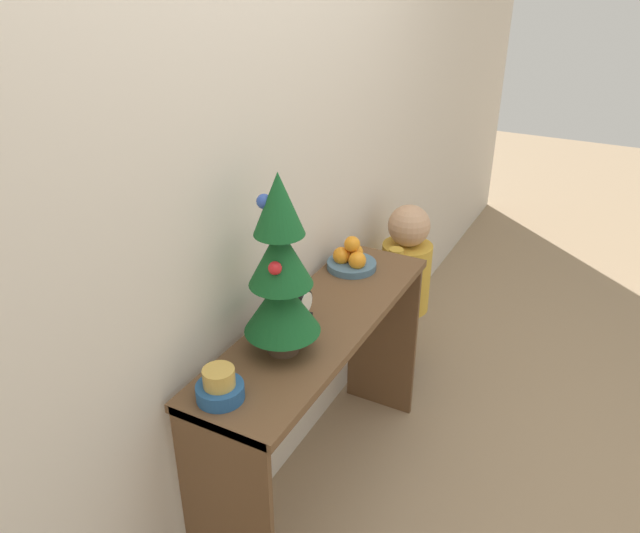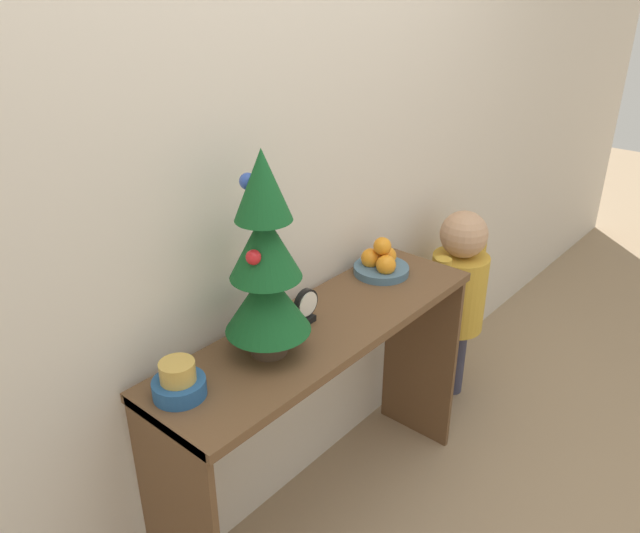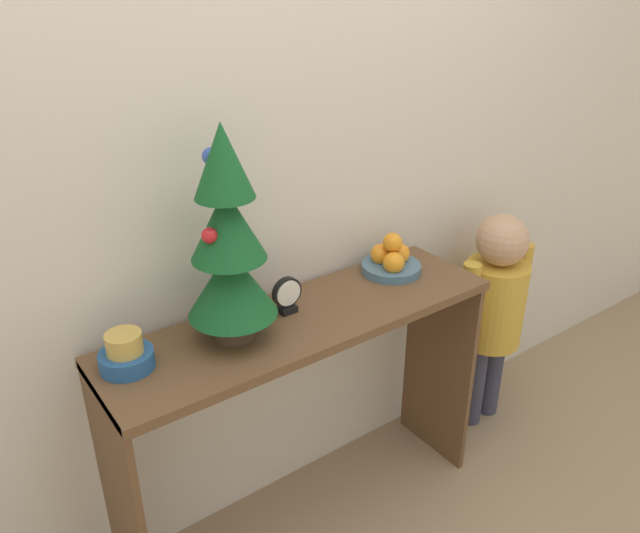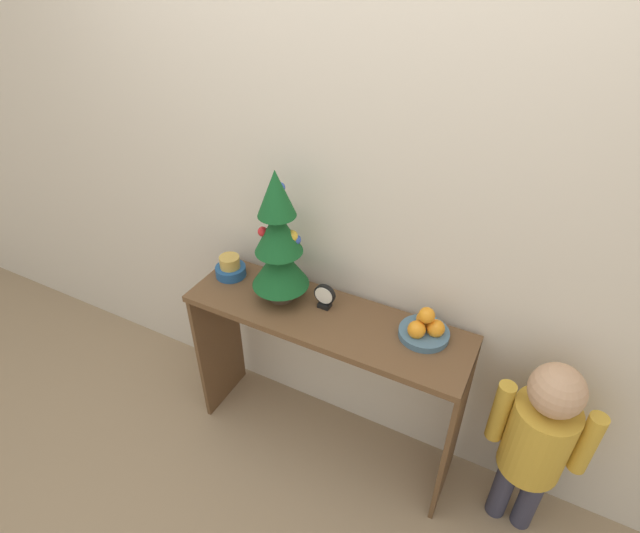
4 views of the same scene
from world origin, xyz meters
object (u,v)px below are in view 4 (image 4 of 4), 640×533
object	(u,v)px
fruit_bowl	(425,328)
desk_clock	(325,296)
child_figure	(538,437)
singing_bowl	(230,268)
mini_tree	(279,242)

from	to	relation	value
fruit_bowl	desk_clock	world-z (taller)	fruit_bowl
child_figure	singing_bowl	bearing A→B (deg)	178.24
singing_bowl	child_figure	world-z (taller)	child_figure
fruit_bowl	desk_clock	size ratio (longest dim) A/B	1.76
child_figure	desk_clock	bearing A→B (deg)	177.57
fruit_bowl	singing_bowl	size ratio (longest dim) A/B	1.43
fruit_bowl	singing_bowl	bearing A→B (deg)	-178.90
desk_clock	child_figure	world-z (taller)	desk_clock
singing_bowl	child_figure	xyz separation A→B (m)	(1.43, -0.04, -0.29)
mini_tree	singing_bowl	bearing A→B (deg)	173.41
singing_bowl	desk_clock	distance (m)	0.49
singing_bowl	child_figure	size ratio (longest dim) A/B	0.15
fruit_bowl	singing_bowl	distance (m)	0.93
mini_tree	fruit_bowl	size ratio (longest dim) A/B	3.00
mini_tree	fruit_bowl	bearing A→B (deg)	4.71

